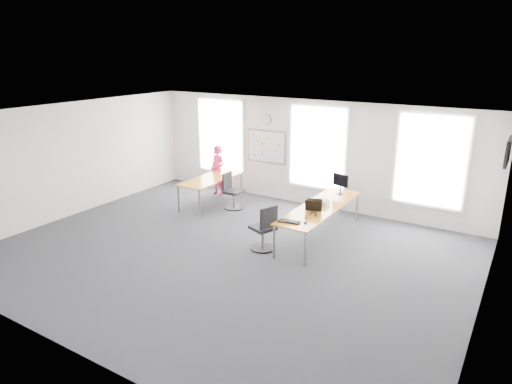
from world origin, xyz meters
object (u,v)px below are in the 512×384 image
Objects in this scene: person at (218,171)px; headphones at (313,214)px; desk_right at (320,208)px; keyboard at (289,222)px; chair_right at (264,230)px; chair_left at (232,193)px; desk_left at (211,180)px; monitor at (341,182)px.

person is 4.68m from headphones.
keyboard is at bearing -96.54° from desk_right.
chair_right reaches higher than headphones.
keyboard is (2.83, -1.93, 0.35)m from chair_left.
desk_right is 4.29m from person.
chair_right is (-0.75, -1.30, -0.27)m from desk_right.
desk_left is at bearing 172.44° from headphones.
chair_left is 1.37m from person.
monitor is at bearing 88.36° from desk_right.
person is 4.10m from monitor.
desk_right is at bearing -6.13° from person.
keyboard is at bearing -21.48° from person.
desk_right is 2.07× the size of person.
desk_right is 20.08× the size of headphones.
person is at bearing 164.47° from headphones.
chair_right is 1.04× the size of chair_left.
keyboard is at bearing -28.45° from desk_left.
headphones is 0.30× the size of monitor.
keyboard is 2.45m from monitor.
desk_right is 1.50× the size of desk_left.
keyboard is 0.91× the size of monitor.
keyboard is at bearing -126.86° from chair_left.
monitor reaches higher than headphones.
desk_left is at bearing 137.71° from keyboard.
desk_right is at bearing -104.83° from chair_left.
headphones reaches higher than keyboard.
chair_right reaches higher than desk_left.
headphones is 1.84m from monitor.
person is (-1.06, 0.79, 0.33)m from chair_left.
person is at bearing -165.55° from monitor.
person reaches higher than keyboard.
monitor is (4.07, -0.30, 0.32)m from person.
desk_left is (-3.68, 0.63, -0.01)m from desk_right.
monitor reaches higher than desk_left.
desk_right is at bearing 171.65° from chair_right.
keyboard is (0.60, 0.01, 0.33)m from chair_right.
chair_left is 3.12m from monitor.
desk_left is at bearing -101.71° from chair_right.
keyboard is 0.67m from headphones.
desk_right is 3.73m from desk_left.
person is at bearing 160.37° from desk_right.
person reaches higher than headphones.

